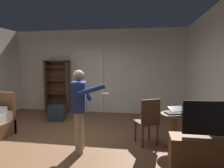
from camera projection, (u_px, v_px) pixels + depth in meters
The scene contains 13 objects.
ground_plane at pixel (66, 143), 4.27m from camera, with size 6.57×6.57×0.00m, color brown.
wall_back at pixel (97, 71), 6.95m from camera, with size 6.21×0.12×2.87m, color silver.
wall_right at pixel (222, 79), 3.63m from camera, with size 0.12×5.89×2.87m, color silver.
doorway_frame at pixel (90, 77), 6.93m from camera, with size 0.93×0.08×2.13m.
bookshelf at pixel (58, 84), 7.00m from camera, with size 0.86×0.32×1.82m.
tv_flatscreen at pixel (211, 153), 3.07m from camera, with size 1.26×0.40×1.15m.
side_table at pixel (175, 125), 4.05m from camera, with size 0.58×0.58×0.70m.
laptop at pixel (175, 112), 3.98m from camera, with size 0.41×0.42×0.16m.
bottle_on_table at pixel (183, 110), 3.91m from camera, with size 0.06×0.06×0.24m.
wooden_chair at pixel (148, 120), 4.14m from camera, with size 0.57×0.57×0.99m.
person_blue_shirt at pixel (80, 105), 3.80m from camera, with size 0.78×0.60×1.59m.
suitcase_dark at pixel (57, 111), 6.44m from camera, with size 0.50×0.32×0.36m, color #1E2D38.
suitcase_small at pixel (57, 113), 5.96m from camera, with size 0.45×0.38×0.45m, color #1E2D38.
Camera 1 is at (1.65, -3.90, 1.72)m, focal length 31.88 mm.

